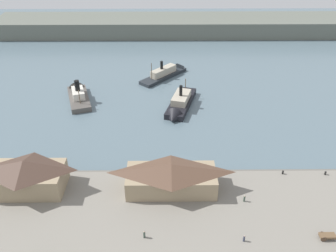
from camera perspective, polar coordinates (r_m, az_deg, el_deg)
name	(u,v)px	position (r m, az deg, el deg)	size (l,w,h in m)	color
ground_plane	(181,165)	(93.88, 2.07, -6.26)	(320.00, 320.00, 0.00)	slate
quay_promenade	(185,229)	(77.48, 2.75, -16.12)	(110.00, 36.00, 1.20)	gray
seawall_edge	(181,172)	(90.77, 2.17, -7.43)	(110.00, 0.80, 1.00)	#666159
ferry_shed_east_terminal	(26,175)	(88.59, -21.72, -7.28)	(17.10, 9.77, 8.23)	#998466
ferry_shed_central_terminal	(171,177)	(82.76, 0.52, -8.09)	(21.05, 9.16, 7.22)	#998466
horse_cart	(333,235)	(81.24, 24.86, -15.59)	(6.00, 1.53, 1.87)	brown
pedestrian_near_cart	(244,199)	(83.39, 12.11, -11.30)	(0.41, 0.41, 1.68)	#3D4C42
pedestrian_near_east_shed	(144,235)	(74.71, -3.82, -16.95)	(0.43, 0.43, 1.75)	#3D4C42
pedestrian_at_waters_edge	(244,239)	(75.57, 12.06, -17.20)	(0.38, 0.38, 1.55)	#33384C
mooring_post_center_west	(283,172)	(93.37, 17.89, -7.08)	(0.44, 0.44, 0.90)	black
mooring_post_east	(325,173)	(96.87, 23.86, -6.91)	(0.44, 0.44, 0.90)	black
ferry_approaching_west	(78,94)	(128.74, -14.19, 4.95)	(11.57, 20.28, 9.85)	#514C47
ferry_mid_harbor	(168,72)	(142.22, 0.06, 8.59)	(19.71, 20.78, 9.67)	#23282D
ferry_moored_east	(179,105)	(117.68, 1.82, 3.33)	(11.77, 23.23, 9.62)	black
far_headland	(173,25)	(191.25, 0.74, 15.78)	(180.00, 24.00, 8.00)	#60665B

